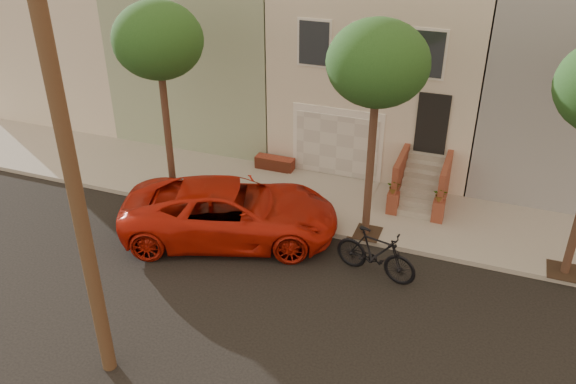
% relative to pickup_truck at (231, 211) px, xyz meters
% --- Properties ---
extents(ground, '(90.00, 90.00, 0.00)m').
position_rel_pickup_truck_xyz_m(ground, '(2.73, -2.52, -0.87)').
color(ground, black).
rests_on(ground, ground).
extents(sidewalk, '(40.00, 3.70, 0.15)m').
position_rel_pickup_truck_xyz_m(sidewalk, '(2.73, 2.83, -0.79)').
color(sidewalk, gray).
rests_on(sidewalk, ground).
extents(house_row, '(33.10, 11.70, 7.00)m').
position_rel_pickup_truck_xyz_m(house_row, '(2.73, 8.67, 2.78)').
color(house_row, beige).
rests_on(house_row, sidewalk).
extents(tree_left, '(2.70, 2.57, 6.30)m').
position_rel_pickup_truck_xyz_m(tree_left, '(-2.77, 1.38, 4.39)').
color(tree_left, '#2D2116').
rests_on(tree_left, sidewalk).
extents(tree_mid, '(2.70, 2.57, 6.30)m').
position_rel_pickup_truck_xyz_m(tree_mid, '(3.73, 1.38, 4.39)').
color(tree_mid, '#2D2116').
rests_on(tree_mid, sidewalk).
extents(pickup_truck, '(6.85, 4.74, 1.74)m').
position_rel_pickup_truck_xyz_m(pickup_truck, '(0.00, 0.00, 0.00)').
color(pickup_truck, red).
rests_on(pickup_truck, ground).
extents(motorcycle, '(2.41, 1.16, 1.39)m').
position_rel_pickup_truck_xyz_m(motorcycle, '(4.42, -0.37, -0.17)').
color(motorcycle, black).
rests_on(motorcycle, ground).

